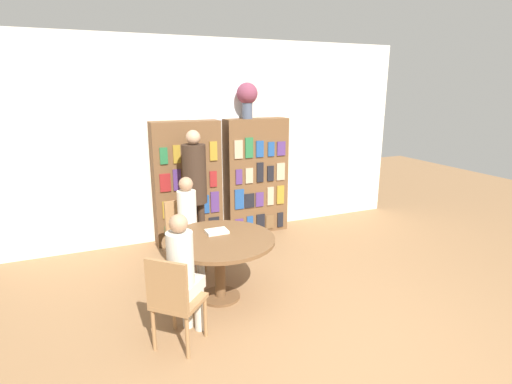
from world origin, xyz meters
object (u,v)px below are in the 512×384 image
seated_reader_right (184,270)px  librarian_standing (195,179)px  flower_vase (247,96)px  chair_near_camera (174,298)px  bookshelf_left (187,183)px  bookshelf_right (256,176)px  seated_reader_left (189,221)px  reading_table (219,248)px  chair_left_side (184,231)px

seated_reader_right → librarian_standing: (0.63, 1.90, 0.39)m
flower_vase → chair_near_camera: bearing=-124.4°
bookshelf_left → bookshelf_right: bearing=0.0°
chair_near_camera → flower_vase: bearing=98.8°
flower_vase → seated_reader_left: bearing=-138.2°
bookshelf_left → bookshelf_right: same height
flower_vase → seated_reader_right: 3.25m
reading_table → seated_reader_right: bearing=-133.2°
bookshelf_right → flower_vase: bearing=178.2°
seated_reader_left → seated_reader_right: (-0.38, -1.30, -0.00)m
reading_table → librarian_standing: bearing=85.6°
bookshelf_right → librarian_standing: 1.25m
seated_reader_left → seated_reader_right: 1.36m
chair_left_side → seated_reader_left: bearing=90.0°
seated_reader_left → reading_table: bearing=90.0°
chair_near_camera → chair_left_side: (0.47, 1.62, 0.00)m
seated_reader_right → bookshelf_left: bearing=118.3°
bookshelf_left → reading_table: (-0.12, -1.85, -0.31)m
chair_left_side → seated_reader_right: seated_reader_right is taller
bookshelf_right → seated_reader_left: (-1.38, -1.10, -0.22)m
bookshelf_right → chair_near_camera: 3.19m
flower_vase → librarian_standing: (-0.99, -0.51, -1.08)m
chair_left_side → seated_reader_left: 0.27m
bookshelf_left → librarian_standing: bearing=-91.5°
chair_near_camera → librarian_standing: size_ratio=0.51×
librarian_standing → bookshelf_right: bearing=23.9°
flower_vase → librarian_standing: flower_vase is taller
flower_vase → seated_reader_right: bearing=-123.8°
chair_left_side → librarian_standing: size_ratio=0.51×
flower_vase → bookshelf_right: bearing=-1.8°
seated_reader_left → librarian_standing: librarian_standing is taller
chair_left_side → librarian_standing: librarian_standing is taller
librarian_standing → seated_reader_right: bearing=-108.2°
chair_near_camera → bookshelf_right: bearing=96.7°
chair_left_side → flower_vase: bearing=-154.8°
seated_reader_right → librarian_standing: size_ratio=0.71×
reading_table → librarian_standing: librarian_standing is taller
chair_left_side → seated_reader_right: size_ratio=0.73×
bookshelf_left → chair_left_side: (-0.29, -0.92, -0.41)m
bookshelf_left → seated_reader_right: bookshelf_left is taller
chair_left_side → seated_reader_left: (0.03, -0.18, 0.19)m
librarian_standing → reading_table: bearing=-94.4°
bookshelf_right → reading_table: 2.24m
chair_near_camera → seated_reader_left: size_ratio=0.72×
seated_reader_right → reading_table: bearing=90.0°
bookshelf_right → chair_left_side: (-1.41, -0.92, -0.41)m
bookshelf_right → seated_reader_right: 2.98m
seated_reader_left → flower_vase: bearing=-148.9°
bookshelf_right → reading_table: (-1.23, -1.85, -0.31)m
flower_vase → seated_reader_left: size_ratio=0.43×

